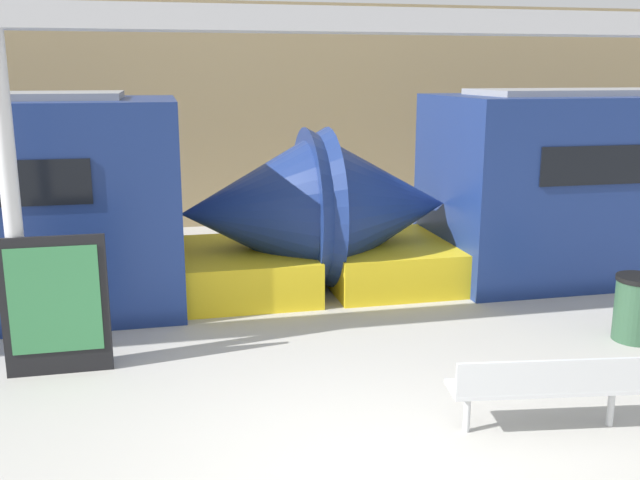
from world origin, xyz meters
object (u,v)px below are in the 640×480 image
at_px(bench_near, 545,385).
at_px(poster_board, 56,306).
at_px(trash_bin, 637,308).
at_px(support_column_near, 12,210).

relative_size(bench_near, poster_board, 1.13).
height_order(bench_near, trash_bin, trash_bin).
relative_size(poster_board, support_column_near, 0.42).
xyz_separation_m(bench_near, poster_board, (-4.83, 2.54, 0.33)).
bearing_deg(bench_near, trash_bin, 46.65).
distance_m(bench_near, trash_bin, 3.21).
distance_m(trash_bin, poster_board, 7.36).
height_order(trash_bin, poster_board, poster_board).
bearing_deg(bench_near, support_column_near, 160.88).
xyz_separation_m(trash_bin, support_column_near, (-7.72, 0.65, 1.52)).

